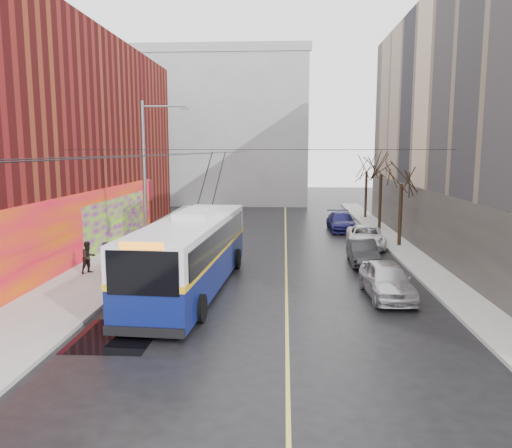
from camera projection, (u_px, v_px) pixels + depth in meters
The scene contains 21 objects.
ground at pixel (245, 331), 17.78m from camera, with size 140.00×140.00×0.00m, color black.
sidewalk_left at pixel (128, 256), 30.07m from camera, with size 4.00×60.00×0.15m, color gray.
sidewalk_right at pixel (414, 259), 29.12m from camera, with size 2.00×60.00×0.15m, color gray.
lane_line at pixel (286, 252), 31.52m from camera, with size 0.12×50.00×0.01m, color #BFB74C.
building_left at pixel (10, 140), 31.47m from camera, with size 12.11×36.00×14.00m.
building_far at pixel (225, 128), 61.22m from camera, with size 20.50×12.10×18.00m.
streetlight_pole at pixel (147, 178), 27.29m from camera, with size 2.65×0.60×9.00m.
catenary_wires at pixel (223, 152), 31.59m from camera, with size 18.00×60.00×0.22m.
tree_near at pixel (402, 172), 32.35m from camera, with size 3.20×3.20×6.40m.
tree_mid at pixel (381, 165), 39.22m from camera, with size 3.20×3.20×6.68m.
tree_far at pixel (367, 164), 46.15m from camera, with size 3.20×3.20×6.57m.
puddle at pixel (116, 336), 17.25m from camera, with size 2.74×3.29×0.01m, color black.
pigeons_flying at pixel (193, 136), 25.82m from camera, with size 4.45×2.38×2.00m.
trolleybus at pixel (192, 252), 22.81m from camera, with size 3.74×13.41×6.29m.
parked_car_a at pixel (387, 280), 21.72m from camera, with size 1.85×4.60×1.57m, color silver.
parked_car_b at pixel (363, 252), 28.08m from camera, with size 1.43×4.11×1.35m, color #232325.
parked_car_c at pixel (365, 236), 33.05m from camera, with size 2.34×5.07×1.41m, color white.
parked_car_d at pixel (341, 222), 39.77m from camera, with size 2.04×5.03×1.46m, color #191855.
following_car at pixel (216, 228), 36.12m from camera, with size 1.79×4.46×1.52m, color #A3A2A7.
pedestrian_a at pixel (107, 259), 24.77m from camera, with size 0.63×0.42×1.74m, color black.
pedestrian_b at pixel (88, 257), 25.38m from camera, with size 0.80×0.62×1.65m, color black.
Camera 1 is at (1.35, -16.98, 6.38)m, focal length 35.00 mm.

